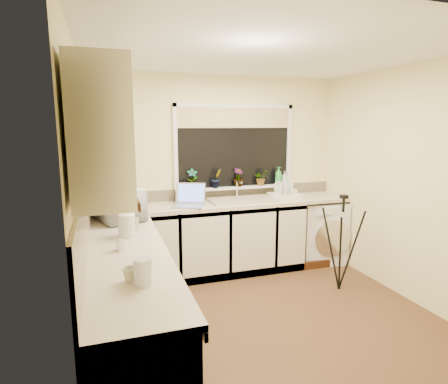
% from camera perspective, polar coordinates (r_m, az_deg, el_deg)
% --- Properties ---
extents(floor, '(3.20, 3.20, 0.00)m').
position_cam_1_polar(floor, '(3.87, 6.38, -18.24)').
color(floor, brown).
rests_on(floor, ground).
extents(ceiling, '(3.20, 3.20, 0.00)m').
position_cam_1_polar(ceiling, '(3.46, 7.24, 20.32)').
color(ceiling, white).
rests_on(ceiling, ground).
extents(wall_back, '(3.20, 0.00, 3.20)m').
position_cam_1_polar(wall_back, '(4.84, -0.71, 2.94)').
color(wall_back, '#FBECA7').
rests_on(wall_back, ground).
extents(wall_front, '(3.20, 0.00, 3.20)m').
position_cam_1_polar(wall_front, '(2.23, 23.35, -6.67)').
color(wall_front, '#FBECA7').
rests_on(wall_front, ground).
extents(wall_left, '(0.00, 3.00, 3.00)m').
position_cam_1_polar(wall_left, '(3.15, -20.70, -1.71)').
color(wall_left, '#FBECA7').
rests_on(wall_left, ground).
extents(wall_right, '(0.00, 3.00, 3.00)m').
position_cam_1_polar(wall_right, '(4.37, 26.17, 1.09)').
color(wall_right, '#FBECA7').
rests_on(wall_right, ground).
extents(base_cabinet_back, '(2.55, 0.60, 0.86)m').
position_cam_1_polar(base_cabinet_back, '(4.64, -3.42, -7.46)').
color(base_cabinet_back, silver).
rests_on(base_cabinet_back, floor).
extents(base_cabinet_left, '(0.54, 2.40, 0.86)m').
position_cam_1_polar(base_cabinet_left, '(3.12, -14.21, -16.96)').
color(base_cabinet_left, silver).
rests_on(base_cabinet_left, floor).
extents(worktop_back, '(3.20, 0.60, 0.04)m').
position_cam_1_polar(worktop_back, '(4.62, 0.42, -1.76)').
color(worktop_back, beige).
rests_on(worktop_back, base_cabinet_back).
extents(worktop_left, '(0.60, 2.40, 0.04)m').
position_cam_1_polar(worktop_left, '(2.95, -14.59, -9.13)').
color(worktop_left, beige).
rests_on(worktop_left, base_cabinet_left).
extents(upper_cabinet, '(0.28, 1.90, 0.70)m').
position_cam_1_polar(upper_cabinet, '(2.63, -18.36, 8.84)').
color(upper_cabinet, silver).
rests_on(upper_cabinet, wall_left).
extents(splashback_left, '(0.02, 2.40, 0.45)m').
position_cam_1_polar(splashback_left, '(2.88, -20.56, -4.84)').
color(splashback_left, beige).
rests_on(splashback_left, wall_left).
extents(splashback_back, '(3.20, 0.02, 0.14)m').
position_cam_1_polar(splashback_back, '(4.87, -0.66, -0.06)').
color(splashback_back, beige).
rests_on(splashback_back, wall_back).
extents(window_glass, '(1.50, 0.02, 1.00)m').
position_cam_1_polar(window_glass, '(4.86, 1.60, 6.81)').
color(window_glass, black).
rests_on(window_glass, wall_back).
extents(window_blind, '(1.50, 0.02, 0.25)m').
position_cam_1_polar(window_blind, '(4.83, 1.73, 11.24)').
color(window_blind, tan).
rests_on(window_blind, wall_back).
extents(windowsill, '(1.60, 0.14, 0.03)m').
position_cam_1_polar(windowsill, '(4.87, 1.79, 0.71)').
color(windowsill, white).
rests_on(windowsill, wall_back).
extents(sink, '(0.82, 0.46, 0.03)m').
position_cam_1_polar(sink, '(4.68, 2.74, -1.21)').
color(sink, tan).
rests_on(sink, worktop_back).
extents(faucet, '(0.03, 0.03, 0.24)m').
position_cam_1_polar(faucet, '(4.82, 1.99, 0.44)').
color(faucet, silver).
rests_on(faucet, worktop_back).
extents(washing_machine, '(0.67, 0.65, 0.83)m').
position_cam_1_polar(washing_machine, '(5.29, 14.42, -5.75)').
color(washing_machine, white).
rests_on(washing_machine, floor).
extents(laptop, '(0.46, 0.45, 0.26)m').
position_cam_1_polar(laptop, '(4.41, -5.33, -1.21)').
color(laptop, '#95949C').
rests_on(laptop, worktop_back).
extents(kettle, '(0.15, 0.15, 0.19)m').
position_cam_1_polar(kettle, '(3.28, -14.62, -5.05)').
color(kettle, silver).
rests_on(kettle, worktop_left).
extents(dish_rack, '(0.43, 0.35, 0.06)m').
position_cam_1_polar(dish_rack, '(4.90, 9.22, -0.60)').
color(dish_rack, beige).
rests_on(dish_rack, worktop_back).
extents(tripod, '(0.61, 0.61, 1.09)m').
position_cam_1_polar(tripod, '(4.39, 17.47, -7.42)').
color(tripod, black).
rests_on(tripod, floor).
extents(glass_jug, '(0.11, 0.11, 0.16)m').
position_cam_1_polar(glass_jug, '(2.32, -12.27, -11.80)').
color(glass_jug, silver).
rests_on(glass_jug, worktop_left).
extents(steel_jar, '(0.07, 0.07, 0.10)m').
position_cam_1_polar(steel_jar, '(2.96, -15.54, -7.70)').
color(steel_jar, silver).
rests_on(steel_jar, worktop_left).
extents(microwave, '(0.57, 0.69, 0.32)m').
position_cam_1_polar(microwave, '(3.90, -15.90, -1.69)').
color(microwave, white).
rests_on(microwave, worktop_left).
extents(plant_a, '(0.14, 0.09, 0.25)m').
position_cam_1_polar(plant_a, '(4.68, -4.84, 2.04)').
color(plant_a, '#999999').
rests_on(plant_a, windowsill).
extents(plant_b, '(0.16, 0.15, 0.24)m').
position_cam_1_polar(plant_b, '(4.72, -1.17, 2.08)').
color(plant_b, '#999999').
rests_on(plant_b, windowsill).
extents(plant_c, '(0.17, 0.17, 0.23)m').
position_cam_1_polar(plant_c, '(4.84, 2.20, 2.24)').
color(plant_c, '#999999').
rests_on(plant_c, windowsill).
extents(plant_d, '(0.22, 0.20, 0.20)m').
position_cam_1_polar(plant_d, '(4.95, 5.66, 2.18)').
color(plant_d, '#999999').
rests_on(plant_d, windowsill).
extents(soap_bottle_green, '(0.12, 0.12, 0.24)m').
position_cam_1_polar(soap_bottle_green, '(5.05, 8.31, 2.48)').
color(soap_bottle_green, green).
rests_on(soap_bottle_green, windowsill).
extents(soap_bottle_clear, '(0.09, 0.09, 0.18)m').
position_cam_1_polar(soap_bottle_clear, '(5.10, 9.22, 2.19)').
color(soap_bottle_clear, '#999999').
rests_on(soap_bottle_clear, windowsill).
extents(cup_back, '(0.14, 0.14, 0.09)m').
position_cam_1_polar(cup_back, '(5.06, 10.54, -0.12)').
color(cup_back, silver).
rests_on(cup_back, worktop_back).
extents(cup_left, '(0.12, 0.12, 0.09)m').
position_cam_1_polar(cup_left, '(2.39, -14.14, -12.13)').
color(cup_left, beige).
rests_on(cup_left, worktop_left).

